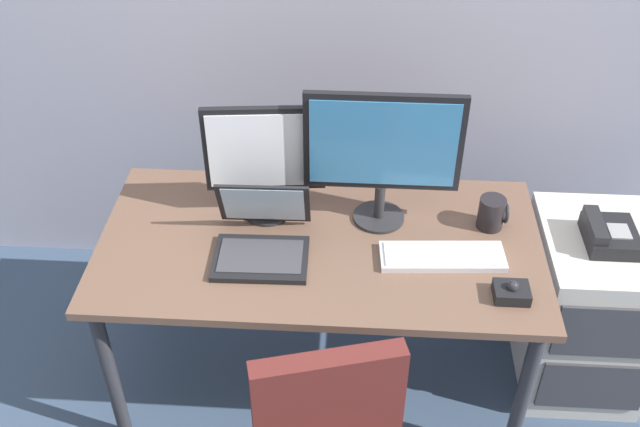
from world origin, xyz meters
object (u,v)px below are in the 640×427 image
object	(u,v)px
keyboard	(442,256)
coffee_mug	(492,213)
desk_phone	(608,235)
file_cabinet	(585,308)
trackball_mouse	(512,292)
laptop	(262,238)
monitor_main	(383,150)
monitor_side	(265,157)

from	to	relation	value
keyboard	coffee_mug	distance (m)	0.26
desk_phone	file_cabinet	bearing A→B (deg)	63.22
trackball_mouse	coffee_mug	bearing A→B (deg)	93.81
keyboard	laptop	bearing A→B (deg)	179.03
monitor_main	keyboard	xyz separation A→B (m)	(0.21, -0.20, -0.28)
desk_phone	coffee_mug	bearing A→B (deg)	175.31
keyboard	laptop	xyz separation A→B (m)	(-0.60, 0.01, 0.04)
monitor_side	monitor_main	bearing A→B (deg)	-2.27
monitor_main	laptop	distance (m)	0.49
monitor_main	coffee_mug	size ratio (longest dim) A/B	4.50
file_cabinet	monitor_side	size ratio (longest dim) A/B	1.59
keyboard	file_cabinet	bearing A→B (deg)	16.03
desk_phone	laptop	xyz separation A→B (m)	(-1.17, -0.14, 0.04)
file_cabinet	laptop	xyz separation A→B (m)	(-1.18, -0.16, 0.42)
monitor_main	keyboard	world-z (taller)	monitor_main
keyboard	desk_phone	bearing A→B (deg)	14.72
monitor_side	keyboard	size ratio (longest dim) A/B	1.02
file_cabinet	monitor_side	xyz separation A→B (m)	(-1.19, 0.05, 0.60)
keyboard	laptop	world-z (taller)	laptop
monitor_main	monitor_side	world-z (taller)	monitor_main
laptop	coffee_mug	distance (m)	0.79
coffee_mug	monitor_main	bearing A→B (deg)	177.46
monitor_main	coffee_mug	distance (m)	0.45
desk_phone	monitor_side	size ratio (longest dim) A/B	0.47
trackball_mouse	file_cabinet	bearing A→B (deg)	40.87
laptop	coffee_mug	world-z (taller)	laptop
file_cabinet	desk_phone	bearing A→B (deg)	-116.78
monitor_side	trackball_mouse	world-z (taller)	monitor_side
desk_phone	coffee_mug	world-z (taller)	coffee_mug
file_cabinet	monitor_side	bearing A→B (deg)	177.63
desk_phone	monitor_side	world-z (taller)	monitor_side
keyboard	laptop	size ratio (longest dim) A/B	1.32
laptop	trackball_mouse	bearing A→B (deg)	-12.27
desk_phone	trackball_mouse	bearing A→B (deg)	-139.95
trackball_mouse	coffee_mug	world-z (taller)	coffee_mug
desk_phone	monitor_side	bearing A→B (deg)	176.82
file_cabinet	coffee_mug	xyz separation A→B (m)	(-0.41, 0.02, 0.42)
desk_phone	monitor_main	bearing A→B (deg)	176.37
monitor_main	coffee_mug	xyz separation A→B (m)	(0.39, -0.02, -0.23)
laptop	trackball_mouse	distance (m)	0.82
monitor_side	desk_phone	bearing A→B (deg)	-3.18
file_cabinet	keyboard	world-z (taller)	keyboard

